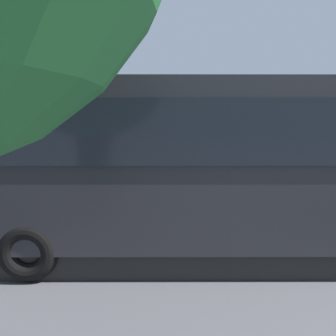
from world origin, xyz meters
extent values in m
plane|color=#4C4C51|center=(0.00, 0.00, 0.00)|extent=(80.00, 80.00, 0.00)
cube|color=#26262B|center=(-1.17, 4.79, 1.85)|extent=(10.05, 2.96, 2.80)
cube|color=black|center=(-1.23, 3.53, 2.41)|extent=(8.34, 0.43, 1.01)
cube|color=black|center=(-1.12, 6.06, 2.41)|extent=(8.34, 0.43, 1.01)
cube|color=orange|center=(-1.23, 3.53, 1.29)|extent=(8.74, 0.43, 0.28)
cube|color=black|center=(-1.17, 4.79, 0.23)|extent=(9.24, 2.72, 0.45)
torus|color=black|center=(2.25, 3.51, 0.50)|extent=(1.01, 0.37, 1.00)
torus|color=black|center=(2.35, 5.76, 0.50)|extent=(1.01, 0.37, 1.00)
cylinder|color=#473823|center=(-2.34, 1.85, 0.46)|extent=(0.13, 0.13, 0.75)
cube|color=black|center=(-2.34, 1.81, 0.05)|extent=(0.13, 0.27, 0.10)
cylinder|color=#473823|center=(-2.50, 1.83, 0.46)|extent=(0.13, 0.13, 0.75)
cube|color=black|center=(-2.50, 1.79, 0.05)|extent=(0.13, 0.27, 0.10)
cube|color=#3F594C|center=(-2.42, 1.84, 1.15)|extent=(0.41, 0.32, 0.62)
cylinder|color=#3F594C|center=(-2.18, 1.87, 1.16)|extent=(0.10, 0.10, 0.59)
sphere|color=tan|center=(-2.18, 1.87, 0.86)|extent=(0.10, 0.10, 0.09)
cylinder|color=#3F594C|center=(-2.66, 1.81, 1.16)|extent=(0.10, 0.10, 0.59)
sphere|color=tan|center=(-2.66, 1.81, 0.86)|extent=(0.10, 0.10, 0.09)
sphere|color=tan|center=(-2.42, 1.84, 1.59)|extent=(0.25, 0.25, 0.23)
cylinder|color=#473823|center=(-1.33, 1.86, 0.46)|extent=(0.13, 0.13, 0.75)
cube|color=black|center=(-1.33, 1.82, 0.05)|extent=(0.12, 0.27, 0.10)
cylinder|color=#473823|center=(-1.49, 1.85, 0.46)|extent=(0.13, 0.13, 0.75)
cube|color=black|center=(-1.49, 1.81, 0.05)|extent=(0.12, 0.27, 0.10)
cube|color=#3F594C|center=(-1.41, 1.85, 1.15)|extent=(0.40, 0.31, 0.63)
cylinder|color=#3F594C|center=(-1.18, 1.87, 1.17)|extent=(0.10, 0.10, 0.60)
sphere|color=tan|center=(-1.18, 1.87, 0.87)|extent=(0.10, 0.10, 0.09)
cylinder|color=#3F594C|center=(-1.65, 1.83, 1.17)|extent=(0.10, 0.10, 0.60)
sphere|color=tan|center=(-1.65, 1.83, 0.87)|extent=(0.10, 0.10, 0.09)
sphere|color=tan|center=(-1.41, 1.85, 1.60)|extent=(0.25, 0.25, 0.23)
cylinder|color=#473823|center=(-0.29, 2.17, 0.46)|extent=(0.12, 0.12, 0.75)
cube|color=black|center=(-0.29, 2.13, 0.05)|extent=(0.11, 0.26, 0.10)
cylinder|color=#473823|center=(-0.45, 2.18, 0.46)|extent=(0.12, 0.12, 0.75)
cube|color=black|center=(-0.45, 2.14, 0.05)|extent=(0.11, 0.26, 0.10)
cube|color=#D8F233|center=(-0.37, 2.18, 1.15)|extent=(0.39, 0.29, 0.63)
cube|color=silver|center=(-0.37, 2.18, 1.15)|extent=(0.40, 0.30, 0.06)
cylinder|color=#D8F233|center=(-0.13, 2.17, 1.16)|extent=(0.09, 0.09, 0.59)
sphere|color=tan|center=(-0.13, 2.17, 0.87)|extent=(0.09, 0.09, 0.09)
cylinder|color=#D8F233|center=(-0.61, 2.18, 1.16)|extent=(0.09, 0.09, 0.59)
sphere|color=tan|center=(-0.61, 2.18, 0.87)|extent=(0.09, 0.09, 0.09)
sphere|color=tan|center=(-0.37, 2.18, 1.59)|extent=(0.23, 0.23, 0.23)
torus|color=black|center=(1.66, 2.78, 0.30)|extent=(0.61, 0.24, 0.60)
cylinder|color=silver|center=(1.66, 2.78, 0.30)|extent=(0.14, 0.12, 0.12)
torus|color=black|center=(0.23, 2.51, 0.30)|extent=(0.61, 0.24, 0.60)
cylinder|color=silver|center=(0.23, 2.51, 0.30)|extent=(0.14, 0.14, 0.12)
cylinder|color=silver|center=(1.61, 2.77, 0.65)|extent=(0.32, 0.11, 0.67)
cube|color=white|center=(1.01, 2.66, 0.63)|extent=(0.88, 0.43, 0.36)
cube|color=black|center=(0.54, 2.57, 0.68)|extent=(0.55, 0.31, 0.20)
cylinder|color=silver|center=(0.63, 2.73, 0.42)|extent=(0.46, 0.16, 0.08)
cylinder|color=black|center=(1.56, 2.76, 0.95)|extent=(0.14, 0.58, 0.04)
torus|color=black|center=(-0.68, 2.94, 0.30)|extent=(0.61, 0.23, 0.60)
cylinder|color=silver|center=(-0.68, 2.94, 0.30)|extent=(0.13, 0.12, 0.12)
torus|color=black|center=(-2.11, 2.70, 0.30)|extent=(0.61, 0.23, 0.60)
cylinder|color=silver|center=(-2.11, 2.70, 0.30)|extent=(0.14, 0.14, 0.12)
cylinder|color=silver|center=(-0.73, 2.93, 0.65)|extent=(0.32, 0.11, 0.67)
cube|color=white|center=(-1.33, 2.83, 0.63)|extent=(0.87, 0.41, 0.36)
cube|color=black|center=(-1.80, 2.75, 0.68)|extent=(0.55, 0.30, 0.20)
cylinder|color=silver|center=(-1.71, 2.91, 0.42)|extent=(0.46, 0.15, 0.08)
cylinder|color=black|center=(-0.78, 2.92, 0.95)|extent=(0.13, 0.58, 0.04)
torus|color=black|center=(2.11, -1.81, 0.30)|extent=(0.61, 0.17, 0.60)
cylinder|color=silver|center=(2.11, -1.81, 0.30)|extent=(0.13, 0.11, 0.12)
torus|color=black|center=(3.14, -1.89, 1.32)|extent=(0.86, 0.19, 0.85)
cylinder|color=silver|center=(3.14, -1.89, 1.32)|extent=(0.13, 0.13, 0.12)
cylinder|color=silver|center=(1.90, -1.80, 0.58)|extent=(0.67, 0.11, 0.33)
cube|color=red|center=(2.35, -1.83, 0.99)|extent=(0.87, 0.34, 0.85)
cube|color=black|center=(2.65, -1.85, 1.36)|extent=(0.53, 0.26, 0.51)
cylinder|color=silver|center=(2.74, -2.00, 1.10)|extent=(0.38, 0.11, 0.37)
cylinder|color=black|center=(1.73, -1.79, 0.83)|extent=(0.08, 0.58, 0.04)
cube|color=black|center=(2.20, -1.82, 1.25)|extent=(0.52, 0.38, 0.54)
sphere|color=red|center=(1.78, -1.79, 1.09)|extent=(0.28, 0.28, 0.26)
cylinder|color=black|center=(2.00, -1.63, 1.05)|extent=(0.46, 0.12, 0.16)
cylinder|color=black|center=(2.56, -1.67, 1.14)|extent=(0.36, 0.13, 0.36)
cylinder|color=black|center=(1.98, -1.98, 1.05)|extent=(0.46, 0.12, 0.16)
cylinder|color=black|center=(2.53, -2.03, 1.14)|extent=(0.36, 0.13, 0.36)
cube|color=white|center=(-6.05, -0.07, 0.00)|extent=(0.16, 3.93, 0.01)
cube|color=white|center=(-3.40, -0.07, 0.00)|extent=(0.16, 4.02, 0.01)
cube|color=white|center=(-0.75, -0.07, 0.00)|extent=(0.16, 4.03, 0.01)
cube|color=white|center=(1.90, -0.07, 0.00)|extent=(0.17, 4.82, 0.01)
cube|color=white|center=(4.55, -0.07, 0.00)|extent=(0.16, 4.09, 0.01)
camera|label=1|loc=(0.36, 10.91, 2.55)|focal=35.18mm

